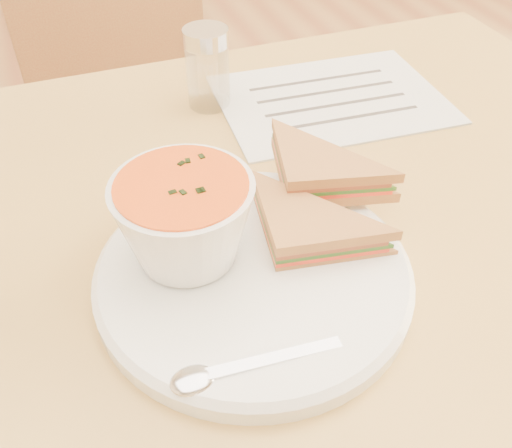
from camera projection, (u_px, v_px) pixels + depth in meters
name	position (u px, v px, depth m)	size (l,w,h in m)	color
dining_table	(266.00, 387.00, 0.86)	(1.00, 0.70, 0.75)	olive
chair_far	(152.00, 158.00, 1.19)	(0.39, 0.39, 0.88)	brown
plate	(253.00, 275.00, 0.52)	(0.29, 0.29, 0.02)	white
soup_bowl	(185.00, 224.00, 0.49)	(0.12, 0.12, 0.08)	white
sandwich_half_a	(276.00, 263.00, 0.49)	(0.11, 0.11, 0.03)	#B17F3E
sandwich_half_b	(287.00, 197.00, 0.54)	(0.11, 0.11, 0.03)	#B17F3E
spoon	(259.00, 363.00, 0.43)	(0.17, 0.03, 0.01)	silver
paper_menu	(331.00, 99.00, 0.76)	(0.29, 0.22, 0.00)	white
condiment_shaker	(208.00, 68.00, 0.72)	(0.06, 0.06, 0.10)	silver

